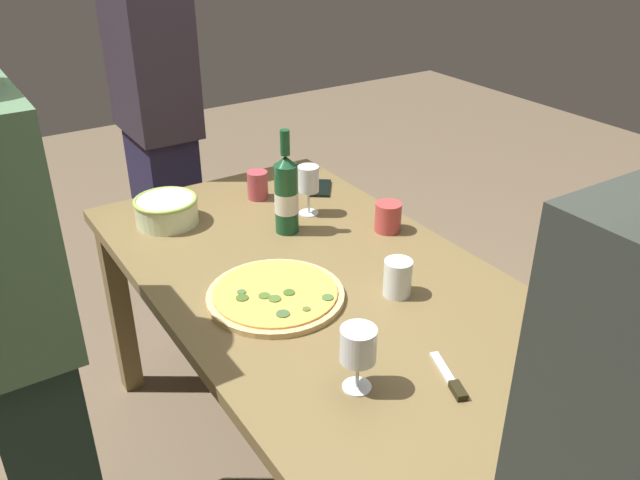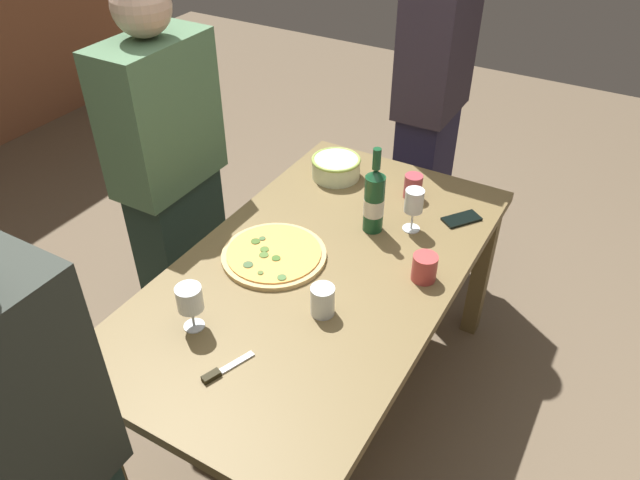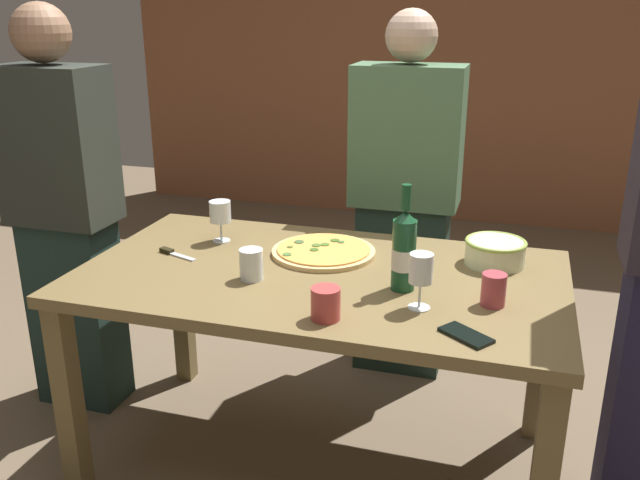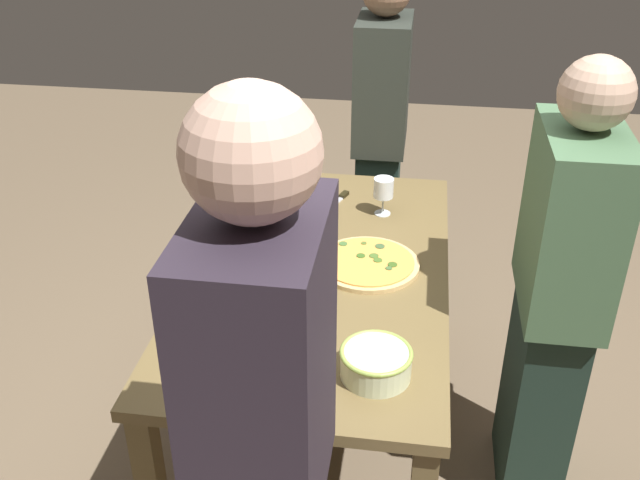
{
  "view_description": "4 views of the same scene",
  "coord_description": "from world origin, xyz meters",
  "px_view_note": "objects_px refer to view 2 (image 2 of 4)",
  "views": [
    {
      "loc": [
        -1.33,
        0.86,
        1.71
      ],
      "look_at": [
        0.0,
        0.0,
        0.86
      ],
      "focal_mm": 36.69,
      "sensor_mm": 36.0,
      "label": 1
    },
    {
      "loc": [
        -1.4,
        -0.81,
        2.08
      ],
      "look_at": [
        0.0,
        0.0,
        0.86
      ],
      "focal_mm": 34.11,
      "sensor_mm": 36.0,
      "label": 2
    },
    {
      "loc": [
        0.6,
        -1.99,
        1.59
      ],
      "look_at": [
        0.0,
        0.0,
        0.86
      ],
      "focal_mm": 37.89,
      "sensor_mm": 36.0,
      "label": 3
    },
    {
      "loc": [
        2.15,
        0.32,
        2.11
      ],
      "look_at": [
        0.0,
        0.0,
        0.86
      ],
      "focal_mm": 40.65,
      "sensor_mm": 36.0,
      "label": 4
    }
  ],
  "objects_px": {
    "dining_table": "(320,286)",
    "wine_glass_near_pizza": "(190,300)",
    "cup_spare": "(424,268)",
    "person_guest_right": "(171,178)",
    "cup_ceramic": "(413,186)",
    "person_guest_left": "(431,102)",
    "wine_glass_by_bottle": "(414,203)",
    "wine_bottle": "(374,200)",
    "cell_phone": "(462,219)",
    "cup_amber": "(323,301)",
    "pizza_knife": "(221,371)",
    "serving_bowl": "(336,166)",
    "pizza": "(274,255)"
  },
  "relations": [
    {
      "from": "cell_phone",
      "to": "person_guest_right",
      "type": "xyz_separation_m",
      "value": [
        -0.37,
        1.12,
        0.04
      ]
    },
    {
      "from": "dining_table",
      "to": "wine_bottle",
      "type": "xyz_separation_m",
      "value": [
        0.29,
        -0.06,
        0.22
      ]
    },
    {
      "from": "dining_table",
      "to": "wine_glass_near_pizza",
      "type": "bearing_deg",
      "value": 156.85
    },
    {
      "from": "serving_bowl",
      "to": "cup_ceramic",
      "type": "relative_size",
      "value": 2.08
    },
    {
      "from": "wine_glass_by_bottle",
      "to": "cup_ceramic",
      "type": "xyz_separation_m",
      "value": [
        0.2,
        0.08,
        -0.07
      ]
    },
    {
      "from": "cup_amber",
      "to": "cup_ceramic",
      "type": "bearing_deg",
      "value": 1.44
    },
    {
      "from": "wine_glass_by_bottle",
      "to": "cell_phone",
      "type": "relative_size",
      "value": 1.18
    },
    {
      "from": "cell_phone",
      "to": "wine_glass_by_bottle",
      "type": "bearing_deg",
      "value": -97.72
    },
    {
      "from": "pizza",
      "to": "cell_phone",
      "type": "height_order",
      "value": "pizza"
    },
    {
      "from": "cup_amber",
      "to": "pizza_knife",
      "type": "bearing_deg",
      "value": 160.15
    },
    {
      "from": "wine_bottle",
      "to": "cell_phone",
      "type": "height_order",
      "value": "wine_bottle"
    },
    {
      "from": "wine_bottle",
      "to": "cup_amber",
      "type": "height_order",
      "value": "wine_bottle"
    },
    {
      "from": "cup_ceramic",
      "to": "wine_bottle",
      "type": "bearing_deg",
      "value": 171.34
    },
    {
      "from": "wine_glass_near_pizza",
      "to": "cell_phone",
      "type": "distance_m",
      "value": 1.09
    },
    {
      "from": "cup_ceramic",
      "to": "dining_table",
      "type": "bearing_deg",
      "value": 169.71
    },
    {
      "from": "cup_amber",
      "to": "pizza_knife",
      "type": "height_order",
      "value": "cup_amber"
    },
    {
      "from": "cup_amber",
      "to": "pizza_knife",
      "type": "relative_size",
      "value": 0.62
    },
    {
      "from": "wine_glass_by_bottle",
      "to": "cup_ceramic",
      "type": "bearing_deg",
      "value": 22.22
    },
    {
      "from": "cup_spare",
      "to": "person_guest_left",
      "type": "relative_size",
      "value": 0.05
    },
    {
      "from": "cup_ceramic",
      "to": "cup_spare",
      "type": "height_order",
      "value": "cup_ceramic"
    },
    {
      "from": "wine_glass_near_pizza",
      "to": "person_guest_left",
      "type": "distance_m",
      "value": 1.56
    },
    {
      "from": "wine_glass_near_pizza",
      "to": "person_guest_left",
      "type": "xyz_separation_m",
      "value": [
        1.55,
        -0.14,
        0.06
      ]
    },
    {
      "from": "person_guest_right",
      "to": "cup_amber",
      "type": "bearing_deg",
      "value": -10.09
    },
    {
      "from": "wine_bottle",
      "to": "cup_spare",
      "type": "relative_size",
      "value": 3.56
    },
    {
      "from": "dining_table",
      "to": "wine_glass_by_bottle",
      "type": "xyz_separation_m",
      "value": [
        0.36,
        -0.19,
        0.21
      ]
    },
    {
      "from": "pizza_knife",
      "to": "person_guest_left",
      "type": "relative_size",
      "value": 0.09
    },
    {
      "from": "cup_amber",
      "to": "cup_spare",
      "type": "bearing_deg",
      "value": -34.19
    },
    {
      "from": "wine_bottle",
      "to": "wine_glass_near_pizza",
      "type": "distance_m",
      "value": 0.77
    },
    {
      "from": "cup_spare",
      "to": "pizza",
      "type": "bearing_deg",
      "value": 107.16
    },
    {
      "from": "cup_ceramic",
      "to": "wine_glass_by_bottle",
      "type": "bearing_deg",
      "value": -157.78
    },
    {
      "from": "serving_bowl",
      "to": "wine_bottle",
      "type": "xyz_separation_m",
      "value": [
        -0.26,
        -0.3,
        0.08
      ]
    },
    {
      "from": "dining_table",
      "to": "cup_spare",
      "type": "relative_size",
      "value": 16.92
    },
    {
      "from": "wine_bottle",
      "to": "person_guest_right",
      "type": "bearing_deg",
      "value": 99.68
    },
    {
      "from": "pizza",
      "to": "wine_glass_by_bottle",
      "type": "height_order",
      "value": "wine_glass_by_bottle"
    },
    {
      "from": "wine_glass_by_bottle",
      "to": "person_guest_left",
      "type": "distance_m",
      "value": 0.79
    },
    {
      "from": "wine_glass_by_bottle",
      "to": "cell_phone",
      "type": "height_order",
      "value": "wine_glass_by_bottle"
    },
    {
      "from": "cup_ceramic",
      "to": "person_guest_left",
      "type": "xyz_separation_m",
      "value": [
        0.54,
        0.15,
        0.11
      ]
    },
    {
      "from": "dining_table",
      "to": "person_guest_right",
      "type": "height_order",
      "value": "person_guest_right"
    },
    {
      "from": "wine_glass_by_bottle",
      "to": "pizza_knife",
      "type": "relative_size",
      "value": 1.03
    },
    {
      "from": "cup_amber",
      "to": "person_guest_left",
      "type": "distance_m",
      "value": 1.32
    },
    {
      "from": "cup_spare",
      "to": "cup_ceramic",
      "type": "bearing_deg",
      "value": 27.29
    },
    {
      "from": "dining_table",
      "to": "wine_bottle",
      "type": "relative_size",
      "value": 4.75
    },
    {
      "from": "person_guest_right",
      "to": "serving_bowl",
      "type": "bearing_deg",
      "value": 46.98
    },
    {
      "from": "pizza_knife",
      "to": "wine_bottle",
      "type": "bearing_deg",
      "value": -4.53
    },
    {
      "from": "dining_table",
      "to": "cup_spare",
      "type": "bearing_deg",
      "value": -70.67
    },
    {
      "from": "cup_amber",
      "to": "cell_phone",
      "type": "relative_size",
      "value": 0.71
    },
    {
      "from": "cup_spare",
      "to": "person_guest_right",
      "type": "height_order",
      "value": "person_guest_right"
    },
    {
      "from": "wine_glass_by_bottle",
      "to": "person_guest_right",
      "type": "height_order",
      "value": "person_guest_right"
    },
    {
      "from": "pizza",
      "to": "serving_bowl",
      "type": "relative_size",
      "value": 1.78
    },
    {
      "from": "wine_glass_near_pizza",
      "to": "cup_ceramic",
      "type": "distance_m",
      "value": 1.05
    }
  ]
}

